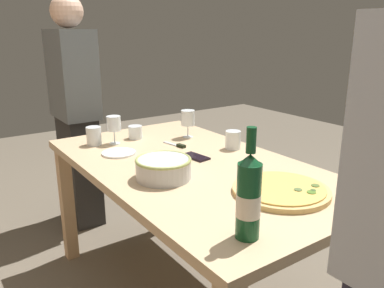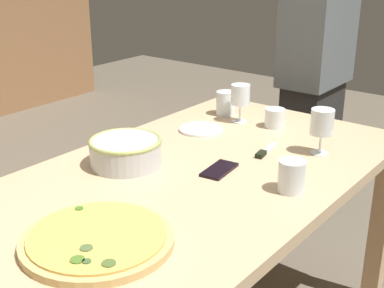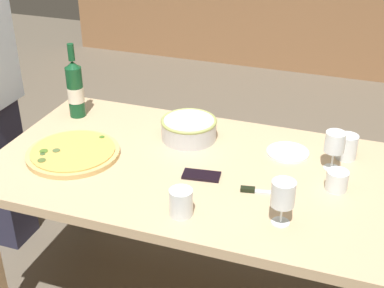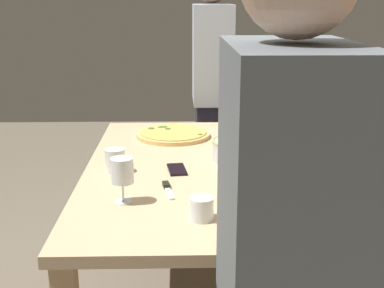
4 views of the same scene
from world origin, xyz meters
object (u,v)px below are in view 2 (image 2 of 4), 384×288
Objects in this scene: cell_phone at (219,170)px; pizza_knife at (264,152)px; dining_table at (192,198)px; serving_bowl at (126,151)px; wine_glass_by_bottle at (322,124)px; cup_amber at (275,118)px; side_plate at (201,129)px; cup_ceramic at (226,103)px; wine_glass_near_pizza at (240,96)px; pizza at (97,239)px; person_host at (314,79)px; cup_spare at (291,176)px.

cell_phone is 0.87× the size of pizza_knife.
pizza_knife is at bearing -19.18° from dining_table.
serving_bowl is 1.49× the size of wine_glass_by_bottle.
side_plate is at bearing 136.32° from cup_amber.
dining_table is 0.64m from cup_ceramic.
cup_amber reaches higher than cell_phone.
cup_amber is at bearing -77.52° from wine_glass_near_pizza.
cup_amber is at bearing 1.68° from dining_table.
cup_ceramic reaches higher than dining_table.
dining_table is 9.85× the size of wine_glass_by_bottle.
dining_table is 0.27m from serving_bowl.
pizza_knife is at bearing 127.57° from wine_glass_by_bottle.
dining_table is at bearing -144.10° from cell_phone.
wine_glass_by_bottle is (0.89, -0.17, 0.10)m from pizza.
side_plate is 0.33m from pizza_knife.
serving_bowl reaches higher than dining_table.
dining_table is at bearing 0.00° from person_host.
side_plate is at bearing 161.82° from wine_glass_near_pizza.
dining_table is 0.13m from cell_phone.
cup_ceramic is 0.62× the size of pizza_knife.
pizza is 2.34× the size of wine_glass_by_bottle.
person_host reaches higher than cup_ceramic.
pizza reaches higher than dining_table.
cup_spare is (-0.48, -0.33, 0.01)m from cup_amber.
pizza_knife is at bearing 45.74° from cup_spare.
dining_table is 11.11× the size of cell_phone.
wine_glass_near_pizza reaches higher than dining_table.
cup_spare is at bearing -5.06° from cell_phone.
wine_glass_near_pizza is at bearing 13.76° from pizza.
cup_ceramic is 0.59× the size of side_plate.
wine_glass_by_bottle is at bearing 19.97° from person_host.
cell_phone is at bearing 2.17° from pizza.
cup_spare is 0.31m from pizza_knife.
person_host is (0.63, 0.14, 0.01)m from cup_amber.
pizza is 1.11m from cup_ceramic.
pizza is at bearing 178.99° from pizza_knife.
serving_bowl is (-0.09, 0.21, 0.14)m from dining_table.
cup_ceramic reaches higher than cup_amber.
wine_glass_near_pizza is at bearing 46.66° from cup_spare.
cup_amber reaches higher than pizza_knife.
person_host is at bearing 93.53° from cell_phone.
side_plate is 0.40m from cell_phone.
cell_phone is at bearing -153.92° from wine_glass_near_pizza.
wine_glass_by_bottle is 0.22m from pizza_knife.
cell_phone is at bearing -147.10° from cup_ceramic.
pizza is 0.60m from cup_spare.
side_plate reaches higher than dining_table.
pizza is at bearing -159.59° from side_plate.
wine_glass_by_bottle is 0.98× the size of pizza_knife.
cup_spare reaches higher than pizza_knife.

